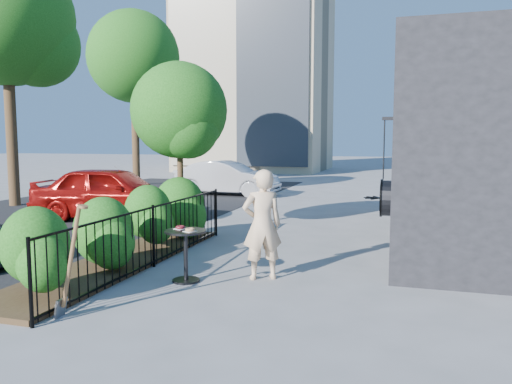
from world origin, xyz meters
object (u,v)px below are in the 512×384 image
(woman, at_px, (262,225))
(car_silver, at_px, (227,178))
(cafe_table, at_px, (186,246))
(shovel, at_px, (69,268))
(street_tree_far, at_px, (134,62))
(car_red, at_px, (113,193))
(patio_tree, at_px, (181,116))
(street_tree_near, at_px, (7,26))

(woman, xyz_separation_m, car_silver, (-4.77, 11.35, -0.19))
(cafe_table, distance_m, shovel, 2.05)
(woman, bearing_deg, cafe_table, -5.11)
(street_tree_far, height_order, woman, street_tree_far)
(car_red, bearing_deg, woman, -136.47)
(patio_tree, height_order, street_tree_near, street_tree_near)
(patio_tree, xyz_separation_m, cafe_table, (1.66, -3.43, -2.20))
(street_tree_far, distance_m, car_red, 11.88)
(woman, bearing_deg, street_tree_near, -59.73)
(woman, relative_size, car_silver, 0.42)
(patio_tree, xyz_separation_m, woman, (2.77, -2.93, -1.88))
(street_tree_near, distance_m, shovel, 13.28)
(woman, height_order, car_red, woman)
(woman, xyz_separation_m, shovel, (-1.79, -2.43, -0.23))
(cafe_table, relative_size, car_red, 0.20)
(patio_tree, distance_m, car_silver, 8.90)
(street_tree_near, bearing_deg, car_silver, 42.48)
(car_red, height_order, car_silver, car_red)
(car_silver, bearing_deg, woman, -155.12)
(cafe_table, distance_m, car_red, 6.82)
(woman, bearing_deg, shovel, 24.16)
(car_red, bearing_deg, car_silver, -15.25)
(woman, xyz_separation_m, car_red, (-5.67, 4.56, -0.13))
(shovel, bearing_deg, car_red, 119.03)
(street_tree_far, xyz_separation_m, woman, (10.47, -14.13, -5.03))
(car_red, distance_m, car_silver, 6.85)
(street_tree_near, relative_size, woman, 4.69)
(shovel, bearing_deg, street_tree_far, 117.66)
(street_tree_near, xyz_separation_m, street_tree_far, (0.00, 8.00, 0.00))
(shovel, bearing_deg, cafe_table, 70.45)
(car_silver, bearing_deg, street_tree_far, 66.13)
(street_tree_near, height_order, shovel, street_tree_near)
(patio_tree, distance_m, street_tree_near, 8.92)
(cafe_table, relative_size, car_silver, 0.21)
(cafe_table, bearing_deg, woman, 24.27)
(street_tree_near, xyz_separation_m, woman, (10.47, -6.13, -5.03))
(street_tree_near, relative_size, car_red, 1.87)
(street_tree_near, relative_size, cafe_table, 9.47)
(street_tree_far, relative_size, car_red, 1.87)
(cafe_table, bearing_deg, street_tree_near, 144.69)
(patio_tree, distance_m, street_tree_far, 13.95)
(cafe_table, xyz_separation_m, car_silver, (-3.66, 11.85, 0.12))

